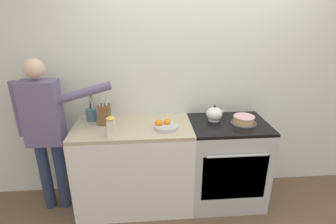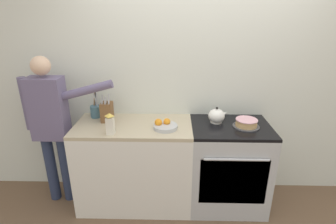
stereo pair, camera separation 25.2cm
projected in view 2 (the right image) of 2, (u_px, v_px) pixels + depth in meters
name	position (u px, v px, depth m)	size (l,w,h in m)	color
ground_plane	(200.00, 221.00, 2.65)	(16.00, 16.00, 0.00)	brown
wall_back	(200.00, 80.00, 2.76)	(8.00, 0.04, 2.60)	silver
counter_cabinet	(135.00, 164.00, 2.78)	(1.17, 0.60, 0.92)	white
stove_range	(227.00, 166.00, 2.75)	(0.78, 0.64, 0.92)	#B7BABF
layer_cake	(246.00, 123.00, 2.55)	(0.26, 0.26, 0.08)	#4C4C51
tea_kettle	(217.00, 116.00, 2.65)	(0.20, 0.17, 0.17)	white
knife_block	(107.00, 112.00, 2.67)	(0.11, 0.14, 0.29)	brown
utensil_crock	(96.00, 111.00, 2.78)	(0.11, 0.11, 0.33)	#477084
fruit_bowl	(165.00, 125.00, 2.52)	(0.23, 0.23, 0.09)	#B7BABF
milk_carton	(110.00, 124.00, 2.39)	(0.07, 0.07, 0.20)	white
person_baker	(51.00, 120.00, 2.64)	(0.92, 0.20, 1.60)	#283351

